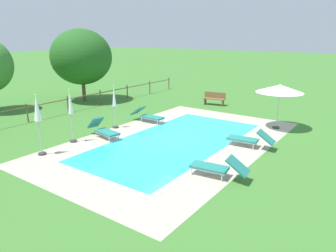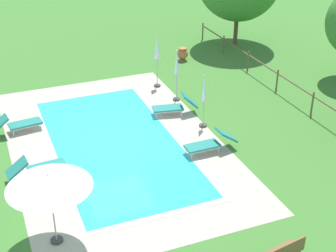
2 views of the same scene
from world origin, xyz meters
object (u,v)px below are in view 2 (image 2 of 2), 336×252
Objects in this scene: patio_umbrella_closed_row_west at (204,95)px; patio_umbrella_closed_row_centre at (157,52)px; sun_lounger_north_end at (18,124)px; patio_umbrella_open_foreground at (49,181)px; sun_lounger_north_far at (209,143)px; sun_lounger_north_near_steps at (174,106)px; sun_lounger_north_mid at (38,167)px; terracotta_urn_near_fence at (183,54)px; patio_umbrella_closed_row_mid_west at (177,68)px.

patio_umbrella_closed_row_centre reaches higher than patio_umbrella_closed_row_west.
sun_lounger_north_end is 0.91× the size of patio_umbrella_closed_row_west.
patio_umbrella_open_foreground is at bearing -35.31° from patio_umbrella_closed_row_centre.
sun_lounger_north_near_steps is at bearing -179.43° from sun_lounger_north_far.
patio_umbrella_closed_row_west is at bearing 124.79° from patio_umbrella_open_foreground.
sun_lounger_north_far is at bearing -18.74° from patio_umbrella_closed_row_west.
patio_umbrella_open_foreground is 11.43m from patio_umbrella_closed_row_centre.
sun_lounger_north_near_steps is at bearing 113.72° from sun_lounger_north_mid.
patio_umbrella_closed_row_centre is at bearing 172.78° from sun_lounger_north_near_steps.
sun_lounger_north_far is 6.59m from patio_umbrella_closed_row_centre.
sun_lounger_north_far is 2.87× the size of terracotta_urn_near_fence.
patio_umbrella_closed_row_mid_west is at bearing 137.72° from patio_umbrella_open_foreground.
sun_lounger_north_far is 0.90× the size of patio_umbrella_closed_row_west.
sun_lounger_north_near_steps is 6.71m from sun_lounger_north_mid.
patio_umbrella_closed_row_mid_west is at bearing 8.22° from patio_umbrella_closed_row_centre.
patio_umbrella_open_foreground is at bearing 1.53° from sun_lounger_north_end.
patio_umbrella_closed_row_centre reaches higher than patio_umbrella_closed_row_mid_west.
patio_umbrella_closed_row_mid_west is 5.24m from terracotta_urn_near_fence.
sun_lounger_north_far is (0.67, 6.18, -0.00)m from sun_lounger_north_mid.
sun_lounger_north_end is at bearing -123.24° from sun_lounger_north_far.
sun_lounger_north_far is at bearing 56.76° from sun_lounger_north_end.
patio_umbrella_closed_row_west is 4.55m from patio_umbrella_closed_row_centre.
patio_umbrella_closed_row_centre is (-1.78, -0.26, 0.21)m from patio_umbrella_closed_row_mid_west.
sun_lounger_north_near_steps reaches higher than sun_lounger_north_far.
patio_umbrella_open_foreground is 1.04× the size of patio_umbrella_closed_row_west.
patio_umbrella_closed_row_centre is (-3.06, 0.39, 1.37)m from sun_lounger_north_near_steps.
sun_lounger_north_mid is 7.96m from patio_umbrella_closed_row_mid_west.
patio_umbrella_closed_row_centre reaches higher than sun_lounger_north_mid.
patio_umbrella_open_foreground reaches higher than sun_lounger_north_near_steps.
sun_lounger_north_mid is 3.56m from sun_lounger_north_end.
patio_umbrella_closed_row_west is (1.46, 0.68, 1.01)m from sun_lounger_north_near_steps.
patio_umbrella_closed_row_west reaches higher than sun_lounger_north_far.
sun_lounger_north_near_steps is 0.89× the size of patio_umbrella_closed_row_west.
patio_umbrella_closed_row_centre is at bearing -176.30° from patio_umbrella_closed_row_west.
patio_umbrella_closed_row_centre is at bearing -42.14° from terracotta_urn_near_fence.
sun_lounger_north_end reaches higher than sun_lounger_north_far.
sun_lounger_north_far is 0.86× the size of patio_umbrella_open_foreground.
sun_lounger_north_mid is at bearing -59.58° from patio_umbrella_closed_row_mid_west.
patio_umbrella_closed_row_mid_west is (-2.75, -0.04, 0.15)m from patio_umbrella_closed_row_west.
patio_umbrella_closed_row_mid_west reaches higher than terracotta_urn_near_fence.
sun_lounger_north_near_steps reaches higher than sun_lounger_north_mid.
sun_lounger_north_mid is 0.99× the size of sun_lounger_north_end.
patio_umbrella_closed_row_mid_west is 1.81m from patio_umbrella_closed_row_centre.
sun_lounger_north_near_steps is 8.98m from patio_umbrella_open_foreground.
sun_lounger_north_end is 0.86× the size of patio_umbrella_closed_row_mid_west.
sun_lounger_north_mid is 0.85× the size of patio_umbrella_closed_row_mid_west.
terracotta_urn_near_fence is (-4.57, 2.27, -1.16)m from patio_umbrella_closed_row_mid_west.
sun_lounger_north_near_steps reaches higher than sun_lounger_north_end.
sun_lounger_north_end is 2.93× the size of terracotta_urn_near_fence.
terracotta_urn_near_fence is at bearing 162.66° from sun_lounger_north_far.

